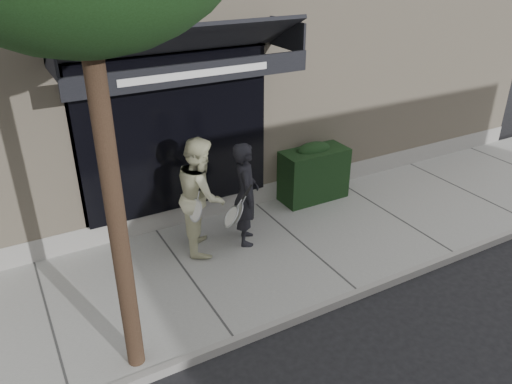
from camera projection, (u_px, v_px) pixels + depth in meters
ground at (299, 247)px, 8.45m from camera, size 80.00×80.00×0.00m
sidewalk at (299, 244)px, 8.43m from camera, size 20.00×3.00×0.12m
curb at (358, 294)px, 7.21m from camera, size 20.00×0.10×0.14m
building_facade at (180, 37)px, 11.09m from camera, size 14.30×8.04×5.64m
hedge at (312, 172)px, 9.61m from camera, size 1.30×0.70×1.14m
pedestrian_front at (246, 194)px, 8.02m from camera, size 0.90×0.93×1.75m
pedestrian_back at (201, 195)px, 7.82m from camera, size 0.99×1.12×1.90m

